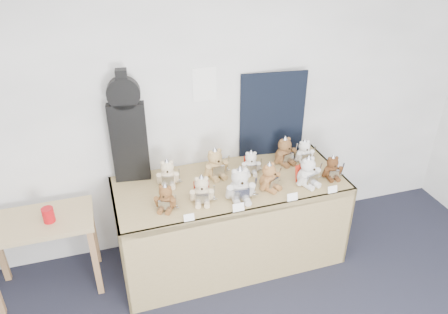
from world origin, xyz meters
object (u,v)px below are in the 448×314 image
object	(u,v)px
teddy_front_centre	(240,186)
teddy_back_end	(304,152)
display_table	(233,205)
teddy_front_far_right	(308,172)
teddy_back_left	(168,174)
teddy_front_far_left	(166,198)
teddy_front_end	(332,168)
teddy_back_centre_left	(215,164)
red_cup	(48,215)
teddy_front_right	(269,177)
side_table	(40,232)
guitar_case	(128,129)
teddy_front_left	(202,191)
teddy_back_right	(285,152)
teddy_back_centre_right	(251,163)

from	to	relation	value
teddy_front_centre	teddy_back_end	world-z (taller)	teddy_front_centre
display_table	teddy_front_far_right	size ratio (longest dim) A/B	6.78
teddy_back_end	teddy_back_left	bearing A→B (deg)	179.83
teddy_front_far_left	teddy_front_end	bearing A→B (deg)	26.13
teddy_back_centre_left	teddy_back_left	bearing A→B (deg)	171.12
red_cup	teddy_front_right	distance (m)	1.80
red_cup	teddy_front_far_right	distance (m)	2.14
side_table	teddy_back_end	size ratio (longest dim) A/B	3.52
guitar_case	teddy_back_left	xyz separation A→B (m)	(0.27, -0.18, -0.38)
red_cup	teddy_back_end	size ratio (longest dim) A/B	0.51
teddy_back_left	teddy_back_end	world-z (taller)	teddy_back_left
teddy_back_centre_left	red_cup	bearing A→B (deg)	173.17
guitar_case	teddy_front_far_left	distance (m)	0.67
teddy_front_centre	teddy_front_left	bearing A→B (deg)	175.08
teddy_back_centre_left	teddy_back_right	xyz separation A→B (m)	(0.67, 0.03, -0.00)
teddy_front_centre	teddy_front_end	size ratio (longest dim) A/B	1.38
display_table	teddy_back_left	bearing A→B (deg)	156.25
teddy_front_far_left	teddy_front_far_right	size ratio (longest dim) A/B	0.83
teddy_front_far_right	red_cup	bearing A→B (deg)	154.32
side_table	teddy_back_centre_right	bearing A→B (deg)	0.42
teddy_front_end	teddy_front_far_left	bearing A→B (deg)	-173.28
teddy_back_end	teddy_back_centre_left	bearing A→B (deg)	179.30
teddy_back_centre_left	teddy_back_centre_right	world-z (taller)	teddy_back_centre_left
guitar_case	teddy_front_right	world-z (taller)	guitar_case
teddy_front_far_right	teddy_back_end	xyz separation A→B (m)	(0.14, 0.36, -0.02)
side_table	guitar_case	size ratio (longest dim) A/B	0.87
side_table	teddy_front_centre	bearing A→B (deg)	-12.24
teddy_back_right	teddy_front_far_right	bearing A→B (deg)	-98.93
teddy_front_right	teddy_back_centre_left	world-z (taller)	teddy_back_centre_left
display_table	teddy_front_right	distance (m)	0.41
display_table	teddy_back_end	size ratio (longest dim) A/B	8.15
red_cup	teddy_front_far_right	size ratio (longest dim) A/B	0.42
teddy_front_right	display_table	bearing A→B (deg)	134.78
teddy_back_right	teddy_back_end	world-z (taller)	teddy_back_right
side_table	red_cup	distance (m)	0.22
side_table	teddy_back_end	distance (m)	2.38
teddy_front_right	red_cup	bearing A→B (deg)	144.57
teddy_front_right	teddy_back_right	bearing A→B (deg)	21.73
teddy_front_far_left	teddy_back_right	world-z (taller)	teddy_back_right
side_table	guitar_case	xyz separation A→B (m)	(0.81, 0.22, 0.72)
side_table	teddy_front_centre	distance (m)	1.67
teddy_front_far_right	teddy_front_end	world-z (taller)	teddy_front_far_right
teddy_front_far_left	teddy_back_end	size ratio (longest dim) A/B	0.99
display_table	red_cup	bearing A→B (deg)	173.99
teddy_front_far_right	teddy_back_left	xyz separation A→B (m)	(-1.13, 0.34, -0.01)
teddy_front_centre	teddy_front_far_left	bearing A→B (deg)	-179.54
teddy_front_far_right	teddy_back_end	world-z (taller)	teddy_front_far_right
display_table	side_table	distance (m)	1.60
guitar_case	teddy_front_left	bearing A→B (deg)	-39.09
teddy_front_right	teddy_front_end	distance (m)	0.59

